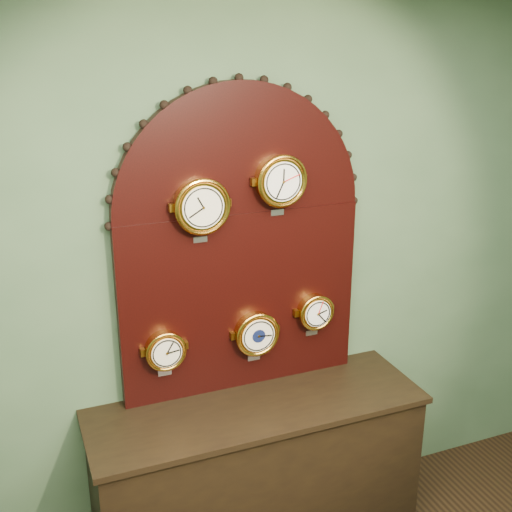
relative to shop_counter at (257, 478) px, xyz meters
name	(u,v)px	position (x,y,z in m)	size (l,w,h in m)	color
wall_back	(237,275)	(0.00, 0.27, 1.00)	(4.00, 4.00, 0.00)	#435F41
shop_counter	(257,478)	(0.00, 0.00, 0.00)	(1.60, 0.50, 0.80)	black
display_board	(240,234)	(0.00, 0.22, 1.23)	(1.26, 0.06, 1.53)	black
roman_clock	(201,206)	(-0.21, 0.15, 1.40)	(0.26, 0.08, 0.31)	gold
arabic_clock	(281,181)	(0.17, 0.15, 1.48)	(0.25, 0.08, 0.30)	gold
hygrometer	(165,350)	(-0.40, 0.15, 0.72)	(0.20, 0.08, 0.25)	gold
barometer	(256,333)	(0.05, 0.15, 0.73)	(0.23, 0.08, 0.28)	gold
tide_clock	(315,311)	(0.38, 0.15, 0.79)	(0.19, 0.08, 0.24)	gold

